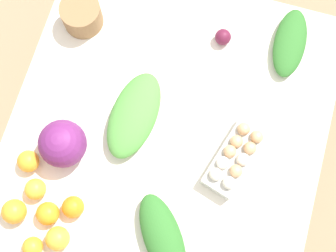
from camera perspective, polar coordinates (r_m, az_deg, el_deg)
ground_plane at (r=2.38m, az=0.00°, el=-4.40°), size 8.00×8.00×0.00m
dining_table at (r=1.74m, az=0.00°, el=-0.89°), size 1.17×1.10×0.74m
cabbage_purple at (r=1.59m, az=-12.73°, el=-2.11°), size 0.16×0.16×0.16m
egg_carton at (r=1.60m, az=8.20°, el=-3.74°), size 0.29×0.18×0.09m
paper_bag at (r=1.77m, az=-10.48°, el=13.16°), size 0.15×0.15×0.10m
greens_bunch_beet_tops at (r=1.62m, az=-4.18°, el=1.27°), size 0.33×0.18×0.08m
greens_bunch_chard at (r=1.56m, az=-0.66°, el=-13.41°), size 0.31×0.27×0.08m
greens_bunch_scallion at (r=1.78m, az=14.64°, el=9.78°), size 0.27×0.12×0.06m
beet_root at (r=1.74m, az=6.71°, el=10.72°), size 0.06×0.06×0.06m
orange_0 at (r=1.65m, az=-18.25°, el=-9.87°), size 0.08×0.08×0.08m
orange_1 at (r=1.62m, az=-14.45°, el=-10.30°), size 0.08×0.08×0.08m
orange_2 at (r=1.66m, az=-16.67°, el=-4.14°), size 0.08×0.08×0.08m
orange_3 at (r=1.60m, az=-11.49°, el=-9.66°), size 0.07×0.07×0.07m
orange_4 at (r=1.63m, az=-16.18°, el=-13.98°), size 0.07×0.07×0.07m
orange_5 at (r=1.64m, az=-15.86°, el=-7.42°), size 0.07×0.07×0.07m
orange_6 at (r=1.61m, az=-13.30°, el=-13.20°), size 0.08×0.08×0.08m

